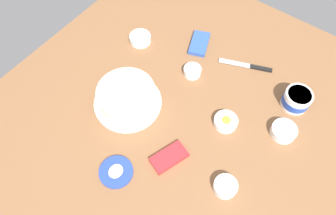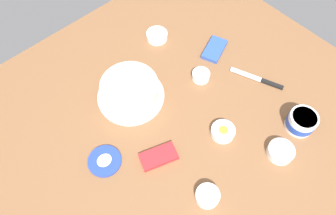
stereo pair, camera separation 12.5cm
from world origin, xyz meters
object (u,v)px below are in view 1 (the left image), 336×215
object	(u,v)px
spreading_knife	(250,66)
sprinkle_bowl_yellow	(226,122)
sprinkle_bowl_green	(140,38)
sprinkle_bowl_rainbow	(192,71)
frosted_cake	(127,97)
frosting_tub_lid	(116,172)
sprinkle_bowl_orange	(225,186)
candy_box_upper	(169,157)
candy_box_lower	(199,43)
sprinkle_bowl_pink	(284,131)
frosting_tub	(297,99)

from	to	relation	value
spreading_knife	sprinkle_bowl_yellow	bearing A→B (deg)	-169.28
sprinkle_bowl_green	sprinkle_bowl_rainbow	size ratio (longest dim) A/B	1.29
frosted_cake	frosting_tub_lid	bearing A→B (deg)	-148.34
frosted_cake	sprinkle_bowl_orange	xyz separation A→B (m)	(-0.07, -0.51, -0.03)
sprinkle_bowl_rainbow	candy_box_upper	xyz separation A→B (m)	(-0.38, -0.15, -0.01)
candy_box_lower	sprinkle_bowl_orange	bearing A→B (deg)	-160.14
candy_box_lower	spreading_knife	bearing A→B (deg)	-105.77
frosting_tub_lid	spreading_knife	bearing A→B (deg)	-12.39
frosting_tub_lid	sprinkle_bowl_pink	distance (m)	0.66
sprinkle_bowl_green	sprinkle_bowl_yellow	xyz separation A→B (m)	(-0.14, -0.55, -0.00)
frosted_cake	sprinkle_bowl_rainbow	world-z (taller)	frosted_cake
sprinkle_bowl_rainbow	candy_box_upper	distance (m)	0.41
frosting_tub_lid	candy_box_lower	xyz separation A→B (m)	(0.69, 0.10, 0.00)
sprinkle_bowl_green	candy_box_upper	distance (m)	0.60
candy_box_upper	sprinkle_bowl_pink	bearing A→B (deg)	-20.73
frosting_tub	candy_box_upper	bearing A→B (deg)	151.09
frosting_tub	candy_box_lower	size ratio (longest dim) A/B	0.80
frosting_tub_lid	sprinkle_bowl_yellow	xyz separation A→B (m)	(0.41, -0.22, 0.01)
frosting_tub	sprinkle_bowl_pink	world-z (taller)	frosting_tub
frosted_cake	sprinkle_bowl_pink	bearing A→B (deg)	-66.17
sprinkle_bowl_yellow	frosting_tub	bearing A→B (deg)	-36.37
candy_box_lower	sprinkle_bowl_pink	bearing A→B (deg)	-131.43
candy_box_lower	candy_box_upper	size ratio (longest dim) A/B	1.02
sprinkle_bowl_pink	candy_box_upper	size ratio (longest dim) A/B	0.72
candy_box_upper	spreading_knife	bearing A→B (deg)	16.15
sprinkle_bowl_pink	candy_box_lower	xyz separation A→B (m)	(0.19, 0.51, -0.01)
frosting_tub_lid	sprinkle_bowl_rainbow	distance (m)	0.54
frosting_tub_lid	sprinkle_bowl_rainbow	xyz separation A→B (m)	(0.54, 0.03, 0.01)
sprinkle_bowl_green	sprinkle_bowl_orange	bearing A→B (deg)	-118.23
sprinkle_bowl_yellow	candy_box_lower	distance (m)	0.42
frosted_cake	frosting_tub	size ratio (longest dim) A/B	2.49
frosted_cake	sprinkle_bowl_rainbow	size ratio (longest dim) A/B	3.63
frosting_tub_lid	sprinkle_bowl_orange	size ratio (longest dim) A/B	1.47
sprinkle_bowl_orange	candy_box_lower	distance (m)	0.68
sprinkle_bowl_orange	sprinkle_bowl_yellow	size ratio (longest dim) A/B	0.90
frosting_tub_lid	candy_box_upper	xyz separation A→B (m)	(0.16, -0.12, 0.00)
frosting_tub	sprinkle_bowl_green	bearing A→B (deg)	98.19
sprinkle_bowl_green	candy_box_lower	size ratio (longest dim) A/B	0.71
sprinkle_bowl_pink	sprinkle_bowl_rainbow	distance (m)	0.45
sprinkle_bowl_green	candy_box_lower	xyz separation A→B (m)	(0.14, -0.24, -0.01)
frosting_tub_lid	candy_box_upper	distance (m)	0.20
frosting_tub	spreading_knife	xyz separation A→B (m)	(0.06, 0.24, -0.03)
spreading_knife	candy_box_upper	world-z (taller)	candy_box_upper
frosting_tub	sprinkle_bowl_rainbow	distance (m)	0.44
sprinkle_bowl_yellow	candy_box_upper	distance (m)	0.27
sprinkle_bowl_pink	candy_box_lower	distance (m)	0.55
candy_box_upper	sprinkle_bowl_orange	bearing A→B (deg)	-63.68
sprinkle_bowl_green	spreading_knife	bearing A→B (deg)	-70.99
frosted_cake	sprinkle_bowl_green	bearing A→B (deg)	30.40
frosted_cake	spreading_knife	distance (m)	0.56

